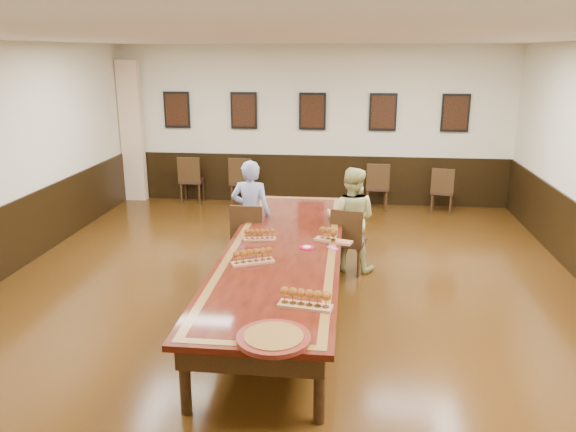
# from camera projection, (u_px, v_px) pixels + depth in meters

# --- Properties ---
(floor) EXTENTS (8.00, 10.00, 0.02)m
(floor) POSITION_uv_depth(u_px,v_px,m) (284.00, 304.00, 7.08)
(floor) COLOR black
(floor) RESTS_ON ground
(ceiling) EXTENTS (8.00, 10.00, 0.02)m
(ceiling) POSITION_uv_depth(u_px,v_px,m) (283.00, 36.00, 6.17)
(ceiling) COLOR white
(ceiling) RESTS_ON floor
(wall_back) EXTENTS (8.00, 0.02, 3.20)m
(wall_back) POSITION_uv_depth(u_px,v_px,m) (312.00, 126.00, 11.40)
(wall_back) COLOR beige
(wall_back) RESTS_ON floor
(chair_man) EXTENTS (0.48, 0.52, 0.99)m
(chair_man) POSITION_uv_depth(u_px,v_px,m) (250.00, 235.00, 8.13)
(chair_man) COLOR black
(chair_man) RESTS_ON floor
(chair_woman) EXTENTS (0.54, 0.57, 0.96)m
(chair_woman) POSITION_uv_depth(u_px,v_px,m) (349.00, 239.00, 7.98)
(chair_woman) COLOR black
(chair_woman) RESTS_ON floor
(spare_chair_a) EXTENTS (0.48, 0.52, 0.99)m
(spare_chair_a) POSITION_uv_depth(u_px,v_px,m) (192.00, 179.00, 11.72)
(spare_chair_a) COLOR black
(spare_chair_a) RESTS_ON floor
(spare_chair_b) EXTENTS (0.51, 0.55, 1.00)m
(spare_chair_b) POSITION_uv_depth(u_px,v_px,m) (243.00, 181.00, 11.54)
(spare_chair_b) COLOR black
(spare_chair_b) RESTS_ON floor
(spare_chair_c) EXTENTS (0.46, 0.50, 0.96)m
(spare_chair_c) POSITION_uv_depth(u_px,v_px,m) (377.00, 186.00, 11.19)
(spare_chair_c) COLOR black
(spare_chair_c) RESTS_ON floor
(spare_chair_d) EXTENTS (0.53, 0.56, 0.91)m
(spare_chair_d) POSITION_uv_depth(u_px,v_px,m) (443.00, 190.00, 10.95)
(spare_chair_d) COLOR black
(spare_chair_d) RESTS_ON floor
(person_man) EXTENTS (0.59, 0.40, 1.58)m
(person_man) POSITION_uv_depth(u_px,v_px,m) (251.00, 214.00, 8.15)
(person_man) COLOR #465DB1
(person_man) RESTS_ON floor
(person_woman) EXTENTS (0.85, 0.72, 1.50)m
(person_woman) POSITION_uv_depth(u_px,v_px,m) (351.00, 219.00, 8.00)
(person_woman) COLOR #C4C57B
(person_woman) RESTS_ON floor
(pink_phone) EXTENTS (0.15, 0.17, 0.01)m
(pink_phone) POSITION_uv_depth(u_px,v_px,m) (333.00, 248.00, 6.80)
(pink_phone) COLOR #DF4AA5
(pink_phone) RESTS_ON conference_table
(curtain) EXTENTS (0.45, 0.18, 2.90)m
(curtain) POSITION_uv_depth(u_px,v_px,m) (132.00, 132.00, 11.66)
(curtain) COLOR beige
(curtain) RESTS_ON floor
(wainscoting) EXTENTS (8.00, 10.00, 1.00)m
(wainscoting) POSITION_uv_depth(u_px,v_px,m) (284.00, 266.00, 6.93)
(wainscoting) COLOR black
(wainscoting) RESTS_ON floor
(conference_table) EXTENTS (1.40, 5.00, 0.76)m
(conference_table) POSITION_uv_depth(u_px,v_px,m) (284.00, 258.00, 6.90)
(conference_table) COLOR black
(conference_table) RESTS_ON floor
(posters) EXTENTS (6.14, 0.04, 0.74)m
(posters) POSITION_uv_depth(u_px,v_px,m) (312.00, 111.00, 11.25)
(posters) COLOR black
(posters) RESTS_ON wall_back
(flight_a) EXTENTS (0.42, 0.19, 0.15)m
(flight_a) POSITION_uv_depth(u_px,v_px,m) (260.00, 235.00, 7.09)
(flight_a) COLOR #9E6842
(flight_a) RESTS_ON conference_table
(flight_b) EXTENTS (0.50, 0.30, 0.18)m
(flight_b) POSITION_uv_depth(u_px,v_px,m) (331.00, 236.00, 7.02)
(flight_b) COLOR #9E6842
(flight_b) RESTS_ON conference_table
(flight_c) EXTENTS (0.50, 0.34, 0.18)m
(flight_c) POSITION_uv_depth(u_px,v_px,m) (253.00, 257.00, 6.30)
(flight_c) COLOR #9E6842
(flight_c) RESTS_ON conference_table
(flight_d) EXTENTS (0.53, 0.24, 0.19)m
(flight_d) POSITION_uv_depth(u_px,v_px,m) (305.00, 299.00, 5.20)
(flight_d) COLOR #9E6842
(flight_d) RESTS_ON conference_table
(red_plate_grp) EXTENTS (0.18, 0.18, 0.02)m
(red_plate_grp) POSITION_uv_depth(u_px,v_px,m) (307.00, 248.00, 6.81)
(red_plate_grp) COLOR #A80B2B
(red_plate_grp) RESTS_ON conference_table
(carved_platter) EXTENTS (0.63, 0.63, 0.05)m
(carved_platter) POSITION_uv_depth(u_px,v_px,m) (274.00, 338.00, 4.63)
(carved_platter) COLOR #591811
(carved_platter) RESTS_ON conference_table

